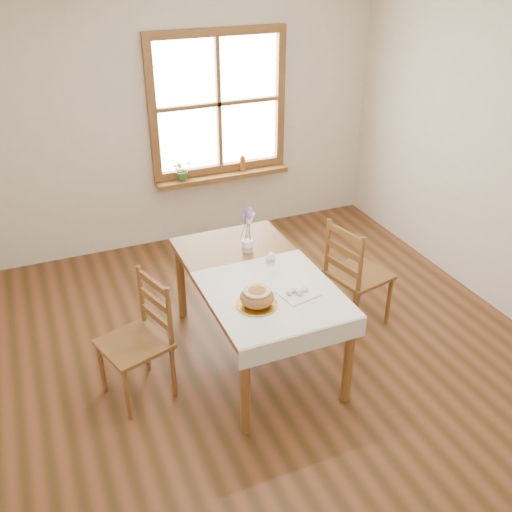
{
  "coord_description": "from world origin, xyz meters",
  "views": [
    {
      "loc": [
        -1.42,
        -3.05,
        2.96
      ],
      "look_at": [
        0.0,
        0.3,
        0.9
      ],
      "focal_mm": 40.0,
      "sensor_mm": 36.0,
      "label": 1
    }
  ],
  "objects": [
    {
      "name": "dining_table",
      "position": [
        0.0,
        0.3,
        0.66
      ],
      "size": [
        0.9,
        1.6,
        0.75
      ],
      "color": "brown",
      "rests_on": "ground"
    },
    {
      "name": "eggs",
      "position": [
        0.16,
        -0.09,
        0.79
      ],
      "size": [
        0.23,
        0.21,
        0.04
      ],
      "primitive_type": null,
      "rotation": [
        0.0,
        0.0,
        0.19
      ],
      "color": "white",
      "rests_on": "egg_napkin"
    },
    {
      "name": "flower_vase",
      "position": [
        0.07,
        0.63,
        0.8
      ],
      "size": [
        0.09,
        0.09,
        0.1
      ],
      "primitive_type": "cylinder",
      "rotation": [
        0.0,
        0.0,
        -0.09
      ],
      "color": "white",
      "rests_on": "dining_table"
    },
    {
      "name": "potted_plant",
      "position": [
        0.06,
        2.4,
        0.8
      ],
      "size": [
        0.26,
        0.27,
        0.17
      ],
      "primitive_type": "imported",
      "rotation": [
        0.0,
        0.0,
        0.36
      ],
      "color": "#396C2B",
      "rests_on": "window_sill"
    },
    {
      "name": "bread_plate",
      "position": [
        -0.16,
        -0.1,
        0.77
      ],
      "size": [
        0.28,
        0.28,
        0.01
      ],
      "primitive_type": "cylinder",
      "rotation": [
        0.0,
        0.0,
        -0.04
      ],
      "color": "white",
      "rests_on": "table_linen"
    },
    {
      "name": "room_walls",
      "position": [
        0.0,
        0.0,
        1.71
      ],
      "size": [
        4.6,
        5.1,
        2.65
      ],
      "color": "beige",
      "rests_on": "ground"
    },
    {
      "name": "chair_left",
      "position": [
        -0.97,
        0.21,
        0.46
      ],
      "size": [
        0.56,
        0.55,
        0.93
      ],
      "primitive_type": null,
      "rotation": [
        0.0,
        0.0,
        -1.27
      ],
      "color": "brown",
      "rests_on": "ground"
    },
    {
      "name": "window_sill",
      "position": [
        0.5,
        2.4,
        0.69
      ],
      "size": [
        1.46,
        0.2,
        0.05
      ],
      "color": "brown",
      "rests_on": "ground"
    },
    {
      "name": "salt_shaker",
      "position": [
        0.13,
        0.36,
        0.8
      ],
      "size": [
        0.06,
        0.06,
        0.09
      ],
      "primitive_type": "cylinder",
      "rotation": [
        0.0,
        0.0,
        0.24
      ],
      "color": "white",
      "rests_on": "table_linen"
    },
    {
      "name": "bread_loaf",
      "position": [
        -0.16,
        -0.1,
        0.84
      ],
      "size": [
        0.23,
        0.23,
        0.13
      ],
      "primitive_type": "ellipsoid",
      "color": "#AB6C3C",
      "rests_on": "bread_plate"
    },
    {
      "name": "window",
      "position": [
        0.5,
        2.47,
        1.45
      ],
      "size": [
        1.46,
        0.08,
        1.46
      ],
      "color": "brown",
      "rests_on": "ground"
    },
    {
      "name": "chair_right",
      "position": [
        0.98,
        0.38,
        0.48
      ],
      "size": [
        0.56,
        0.54,
        0.96
      ],
      "primitive_type": null,
      "rotation": [
        0.0,
        0.0,
        1.79
      ],
      "color": "brown",
      "rests_on": "ground"
    },
    {
      "name": "egg_napkin",
      "position": [
        0.16,
        -0.09,
        0.77
      ],
      "size": [
        0.29,
        0.26,
        0.01
      ],
      "primitive_type": "cube",
      "rotation": [
        0.0,
        0.0,
        0.19
      ],
      "color": "white",
      "rests_on": "table_linen"
    },
    {
      "name": "table_linen",
      "position": [
        0.0,
        -0.0,
        0.76
      ],
      "size": [
        0.91,
        0.99,
        0.01
      ],
      "primitive_type": "cube",
      "color": "white",
      "rests_on": "dining_table"
    },
    {
      "name": "lavender_bouquet",
      "position": [
        0.07,
        0.63,
        0.99
      ],
      "size": [
        0.15,
        0.15,
        0.29
      ],
      "primitive_type": null,
      "color": "#76579A",
      "rests_on": "flower_vase"
    },
    {
      "name": "pepper_shaker",
      "position": [
        0.15,
        0.36,
        0.81
      ],
      "size": [
        0.06,
        0.06,
        0.1
      ],
      "primitive_type": "cylinder",
      "rotation": [
        0.0,
        0.0,
        0.21
      ],
      "color": "white",
      "rests_on": "table_linen"
    },
    {
      "name": "amber_bottle",
      "position": [
        0.73,
        2.4,
        0.8
      ],
      "size": [
        0.06,
        0.06,
        0.17
      ],
      "primitive_type": "cylinder",
      "rotation": [
        0.0,
        0.0,
        0.02
      ],
      "color": "#AA531F",
      "rests_on": "window_sill"
    },
    {
      "name": "ground",
      "position": [
        0.0,
        0.0,
        0.0
      ],
      "size": [
        5.0,
        5.0,
        0.0
      ],
      "primitive_type": "plane",
      "color": "brown",
      "rests_on": "ground"
    }
  ]
}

